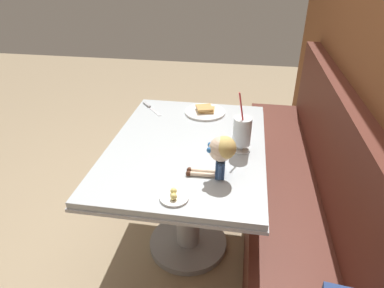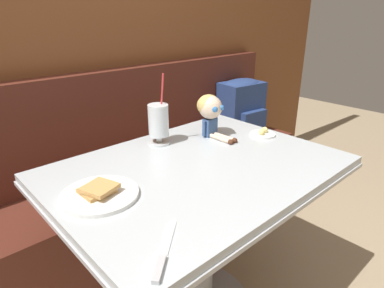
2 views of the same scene
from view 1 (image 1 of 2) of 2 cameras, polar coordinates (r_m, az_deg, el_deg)
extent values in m
plane|color=#998466|center=(2.25, -5.36, -16.12)|extent=(8.00, 8.00, 0.00)
cube|color=#512319|center=(2.07, 16.09, -13.73)|extent=(2.60, 0.48, 0.45)
cube|color=#512319|center=(1.82, 24.20, -2.32)|extent=(2.60, 0.10, 0.55)
cube|color=#B2BCC1|center=(1.77, -0.80, -0.35)|extent=(1.10, 0.80, 0.03)
cube|color=#B7BABF|center=(1.78, -0.79, -0.99)|extent=(1.11, 0.81, 0.02)
cylinder|color=#A5A8AD|center=(1.97, -0.72, -9.38)|extent=(0.14, 0.14, 0.65)
cylinder|color=gray|center=(2.21, -0.66, -16.37)|extent=(0.48, 0.48, 0.04)
cylinder|color=white|center=(2.10, 2.23, 5.44)|extent=(0.25, 0.25, 0.01)
cube|color=tan|center=(2.10, 2.48, 5.82)|extent=(0.10, 0.10, 0.01)
cube|color=tan|center=(2.09, 2.10, 6.17)|extent=(0.12, 0.12, 0.01)
cylinder|color=silver|center=(1.72, 8.24, -0.94)|extent=(0.10, 0.10, 0.01)
cylinder|color=silver|center=(1.71, 8.29, -0.36)|extent=(0.03, 0.03, 0.03)
cylinder|color=silver|center=(1.66, 8.50, 2.17)|extent=(0.09, 0.09, 0.14)
cylinder|color=brown|center=(1.67, 8.46, 1.77)|extent=(0.08, 0.08, 0.11)
cylinder|color=#DB383D|center=(1.61, 8.51, 4.93)|extent=(0.02, 0.05, 0.22)
cylinder|color=white|center=(1.39, -3.02, -9.05)|extent=(0.12, 0.12, 0.01)
sphere|color=#F4E07A|center=(1.39, -3.15, -7.95)|extent=(0.03, 0.03, 0.03)
sphere|color=#F4E07A|center=(1.36, -3.13, -8.90)|extent=(0.03, 0.03, 0.03)
cube|color=silver|center=(2.13, -6.26, 5.47)|extent=(0.12, 0.11, 0.00)
cube|color=#B2B5BA|center=(2.23, -7.66, 6.67)|extent=(0.08, 0.07, 0.01)
cube|color=#385689|center=(1.49, 4.82, -4.08)|extent=(0.07, 0.04, 0.08)
sphere|color=beige|center=(1.44, 4.98, -0.87)|extent=(0.11, 0.11, 0.11)
ellipsoid|color=#D8B766|center=(1.44, 5.48, -0.63)|extent=(0.12, 0.11, 0.10)
sphere|color=#2D6BB2|center=(1.46, 3.15, -0.17)|extent=(0.03, 0.03, 0.03)
sphere|color=#2D6BB2|center=(1.42, 3.00, -1.05)|extent=(0.03, 0.03, 0.03)
cylinder|color=beige|center=(1.53, 1.80, -4.59)|extent=(0.02, 0.12, 0.02)
cylinder|color=beige|center=(1.51, 1.69, -5.19)|extent=(0.02, 0.12, 0.02)
sphere|color=#4C2819|center=(1.53, -0.43, -4.43)|extent=(0.03, 0.03, 0.03)
sphere|color=#4C2819|center=(1.51, -0.58, -5.02)|extent=(0.03, 0.03, 0.03)
cylinder|color=#385689|center=(1.53, 4.92, -3.10)|extent=(0.02, 0.02, 0.07)
cylinder|color=#385689|center=(1.46, 4.73, -4.84)|extent=(0.02, 0.02, 0.07)
camera|label=2|loc=(2.58, -17.56, 21.62)|focal=31.07mm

